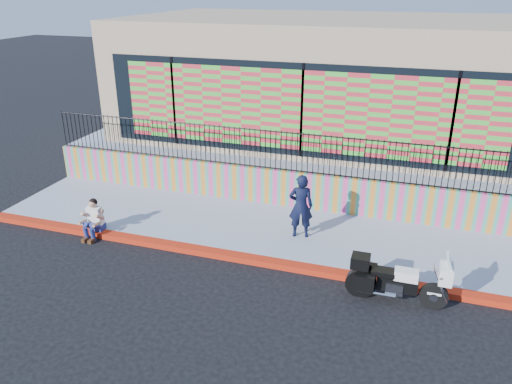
% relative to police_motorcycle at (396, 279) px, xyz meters
% --- Properties ---
extents(ground, '(90.00, 90.00, 0.00)m').
position_rel_police_motorcycle_xyz_m(ground, '(-3.24, 0.58, -0.55)').
color(ground, black).
rests_on(ground, ground).
extents(red_curb, '(16.00, 0.30, 0.15)m').
position_rel_police_motorcycle_xyz_m(red_curb, '(-3.24, 0.58, -0.48)').
color(red_curb, '#9E110B').
rests_on(red_curb, ground).
extents(sidewalk, '(16.00, 3.00, 0.15)m').
position_rel_police_motorcycle_xyz_m(sidewalk, '(-3.24, 2.23, -0.48)').
color(sidewalk, '#8D96A9').
rests_on(sidewalk, ground).
extents(mural_wall, '(16.00, 0.20, 1.10)m').
position_rel_police_motorcycle_xyz_m(mural_wall, '(-3.24, 3.83, 0.15)').
color(mural_wall, '#E43C87').
rests_on(mural_wall, sidewalk).
extents(metal_fence, '(15.80, 0.04, 1.20)m').
position_rel_police_motorcycle_xyz_m(metal_fence, '(-3.24, 3.83, 1.30)').
color(metal_fence, black).
rests_on(metal_fence, mural_wall).
extents(elevated_platform, '(16.00, 10.00, 1.25)m').
position_rel_police_motorcycle_xyz_m(elevated_platform, '(-3.24, 8.93, 0.07)').
color(elevated_platform, '#8D96A9').
rests_on(elevated_platform, ground).
extents(storefront_building, '(14.00, 8.06, 4.00)m').
position_rel_police_motorcycle_xyz_m(storefront_building, '(-3.24, 8.71, 2.70)').
color(storefront_building, tan).
rests_on(storefront_building, elevated_platform).
extents(police_motorcycle, '(2.12, 0.70, 1.32)m').
position_rel_police_motorcycle_xyz_m(police_motorcycle, '(0.00, 0.00, 0.00)').
color(police_motorcycle, black).
rests_on(police_motorcycle, ground).
extents(police_officer, '(0.71, 0.56, 1.73)m').
position_rel_police_motorcycle_xyz_m(police_officer, '(-2.57, 2.02, 0.47)').
color(police_officer, black).
rests_on(police_officer, sidewalk).
extents(seated_man, '(0.54, 0.71, 1.06)m').
position_rel_police_motorcycle_xyz_m(seated_man, '(-7.89, 0.47, -0.10)').
color(seated_man, navy).
rests_on(seated_man, ground).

